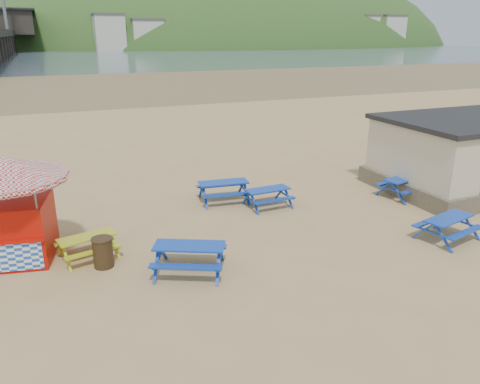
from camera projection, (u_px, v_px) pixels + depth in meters
name	position (u px, v px, depth m)	size (l,w,h in m)	color
ground	(260.00, 231.00, 16.32)	(400.00, 400.00, 0.00)	tan
wet_sand	(93.00, 83.00, 64.44)	(400.00, 400.00, 0.00)	olive
sea	(59.00, 52.00, 165.06)	(400.00, 400.00, 0.00)	#475965
picnic_table_blue_a	(224.00, 191.00, 19.14)	(2.15, 1.81, 0.83)	#1137A0
picnic_table_blue_b	(268.00, 197.00, 18.57)	(1.83, 1.50, 0.74)	#1137A0
picnic_table_blue_c	(404.00, 187.00, 19.73)	(2.23, 1.93, 0.82)	#1137A0
picnic_table_blue_d	(190.00, 258.00, 13.44)	(2.52, 2.34, 0.85)	#1137A0
picnic_table_blue_e	(447.00, 228.00, 15.59)	(2.16, 1.89, 0.78)	#1137A0
picnic_table_yellow	(88.00, 247.00, 14.31)	(1.96, 1.71, 0.71)	#95B51F
ice_cream_kiosk	(9.00, 196.00, 13.75)	(4.22, 4.22, 3.22)	#B60E05
litter_bin	(103.00, 252.00, 13.73)	(0.62, 0.62, 0.91)	#392A14
amenity_block	(468.00, 153.00, 20.47)	(7.40, 5.40, 3.15)	#665B4C
pier	(1.00, 36.00, 164.00)	(24.00, 220.00, 39.29)	black
headland_town	(233.00, 65.00, 252.96)	(264.00, 144.00, 108.00)	#2D4C1E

